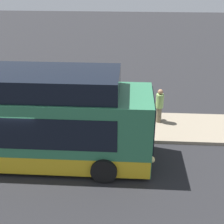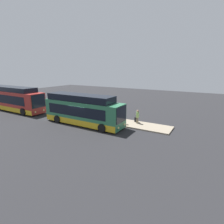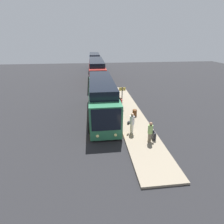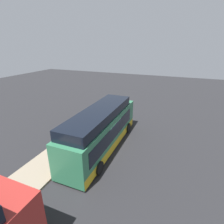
{
  "view_description": "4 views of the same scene",
  "coord_description": "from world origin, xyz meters",
  "px_view_note": "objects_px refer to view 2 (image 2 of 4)",
  "views": [
    {
      "loc": [
        4.4,
        -10.06,
        7.19
      ],
      "look_at": [
        3.71,
        0.77,
        1.88
      ],
      "focal_mm": 50.0,
      "sensor_mm": 36.0,
      "label": 1
    },
    {
      "loc": [
        13.48,
        -15.9,
        6.7
      ],
      "look_at": [
        3.71,
        0.77,
        1.88
      ],
      "focal_mm": 28.0,
      "sensor_mm": 36.0,
      "label": 2
    },
    {
      "loc": [
        16.71,
        -0.75,
        7.52
      ],
      "look_at": [
        3.71,
        0.77,
        1.88
      ],
      "focal_mm": 28.0,
      "sensor_mm": 36.0,
      "label": 3
    },
    {
      "loc": [
        -12.11,
        -5.69,
        8.56
      ],
      "look_at": [
        3.71,
        0.77,
        1.88
      ],
      "focal_mm": 28.0,
      "sensor_mm": 36.0,
      "label": 4
    }
  ],
  "objects_px": {
    "bus_lead": "(83,111)",
    "passenger_with_bags": "(122,116)",
    "bus_second": "(13,100)",
    "trash_bin": "(104,115)",
    "sign_post": "(86,107)",
    "passenger_boarding": "(93,112)",
    "passenger_waiting": "(137,116)",
    "suitcase": "(136,120)"
  },
  "relations": [
    {
      "from": "passenger_waiting",
      "to": "sign_post",
      "type": "bearing_deg",
      "value": 151.52
    },
    {
      "from": "passenger_waiting",
      "to": "sign_post",
      "type": "xyz_separation_m",
      "value": [
        -7.24,
        -0.9,
        0.58
      ]
    },
    {
      "from": "bus_second",
      "to": "suitcase",
      "type": "xyz_separation_m",
      "value": [
        20.04,
        3.67,
        -1.34
      ]
    },
    {
      "from": "passenger_boarding",
      "to": "trash_bin",
      "type": "xyz_separation_m",
      "value": [
        0.91,
        1.33,
        -0.62
      ]
    },
    {
      "from": "passenger_with_bags",
      "to": "trash_bin",
      "type": "bearing_deg",
      "value": 10.11
    },
    {
      "from": "passenger_boarding",
      "to": "suitcase",
      "type": "distance_m",
      "value": 5.74
    },
    {
      "from": "sign_post",
      "to": "passenger_boarding",
      "type": "bearing_deg",
      "value": -16.1
    },
    {
      "from": "bus_lead",
      "to": "suitcase",
      "type": "relative_size",
      "value": 12.66
    },
    {
      "from": "passenger_with_bags",
      "to": "sign_post",
      "type": "xyz_separation_m",
      "value": [
        -5.72,
        0.16,
        0.52
      ]
    },
    {
      "from": "passenger_boarding",
      "to": "passenger_with_bags",
      "type": "height_order",
      "value": "passenger_with_bags"
    },
    {
      "from": "bus_second",
      "to": "suitcase",
      "type": "bearing_deg",
      "value": 10.37
    },
    {
      "from": "passenger_with_bags",
      "to": "trash_bin",
      "type": "height_order",
      "value": "passenger_with_bags"
    },
    {
      "from": "passenger_waiting",
      "to": "passenger_boarding",
      "type": "bearing_deg",
      "value": 157.51
    },
    {
      "from": "bus_second",
      "to": "suitcase",
      "type": "height_order",
      "value": "bus_second"
    },
    {
      "from": "bus_second",
      "to": "passenger_boarding",
      "type": "distance_m",
      "value": 14.75
    },
    {
      "from": "passenger_waiting",
      "to": "passenger_with_bags",
      "type": "bearing_deg",
      "value": 179.47
    },
    {
      "from": "passenger_boarding",
      "to": "passenger_waiting",
      "type": "relative_size",
      "value": 1.04
    },
    {
      "from": "bus_lead",
      "to": "sign_post",
      "type": "relative_size",
      "value": 4.44
    },
    {
      "from": "bus_lead",
      "to": "trash_bin",
      "type": "relative_size",
      "value": 16.3
    },
    {
      "from": "suitcase",
      "to": "trash_bin",
      "type": "bearing_deg",
      "value": -174.44
    },
    {
      "from": "bus_lead",
      "to": "suitcase",
      "type": "height_order",
      "value": "bus_lead"
    },
    {
      "from": "sign_post",
      "to": "trash_bin",
      "type": "distance_m",
      "value": 2.82
    },
    {
      "from": "bus_lead",
      "to": "passenger_boarding",
      "type": "height_order",
      "value": "bus_lead"
    },
    {
      "from": "bus_lead",
      "to": "sign_post",
      "type": "bearing_deg",
      "value": 120.39
    },
    {
      "from": "bus_lead",
      "to": "trash_bin",
      "type": "distance_m",
      "value": 3.59
    },
    {
      "from": "passenger_with_bags",
      "to": "suitcase",
      "type": "xyz_separation_m",
      "value": [
        1.2,
        1.5,
        -0.67
      ]
    },
    {
      "from": "bus_lead",
      "to": "passenger_with_bags",
      "type": "bearing_deg",
      "value": 26.42
    },
    {
      "from": "passenger_boarding",
      "to": "passenger_with_bags",
      "type": "distance_m",
      "value": 4.23
    },
    {
      "from": "bus_second",
      "to": "passenger_boarding",
      "type": "bearing_deg",
      "value": 7.38
    },
    {
      "from": "bus_lead",
      "to": "passenger_with_bags",
      "type": "relative_size",
      "value": 5.94
    },
    {
      "from": "passenger_waiting",
      "to": "passenger_with_bags",
      "type": "xyz_separation_m",
      "value": [
        -1.52,
        -1.07,
        0.06
      ]
    },
    {
      "from": "bus_lead",
      "to": "bus_second",
      "type": "bearing_deg",
      "value": 180.0
    },
    {
      "from": "passenger_boarding",
      "to": "passenger_waiting",
      "type": "xyz_separation_m",
      "value": [
        5.74,
        1.34,
        -0.03
      ]
    },
    {
      "from": "trash_bin",
      "to": "passenger_with_bags",
      "type": "bearing_deg",
      "value": -17.78
    },
    {
      "from": "passenger_with_bags",
      "to": "sign_post",
      "type": "height_order",
      "value": "sign_post"
    },
    {
      "from": "passenger_with_bags",
      "to": "sign_post",
      "type": "distance_m",
      "value": 5.75
    },
    {
      "from": "suitcase",
      "to": "passenger_waiting",
      "type": "bearing_deg",
      "value": -53.9
    },
    {
      "from": "trash_bin",
      "to": "suitcase",
      "type": "bearing_deg",
      "value": 5.56
    },
    {
      "from": "bus_lead",
      "to": "sign_post",
      "type": "xyz_separation_m",
      "value": [
        -1.36,
        2.33,
        -0.02
      ]
    },
    {
      "from": "passenger_waiting",
      "to": "suitcase",
      "type": "relative_size",
      "value": 2.0
    },
    {
      "from": "bus_second",
      "to": "passenger_waiting",
      "type": "distance_m",
      "value": 20.62
    },
    {
      "from": "passenger_with_bags",
      "to": "bus_lead",
      "type": "bearing_deg",
      "value": 54.31
    }
  ]
}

